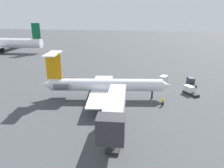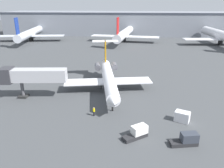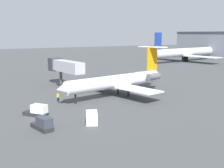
{
  "view_description": "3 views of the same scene",
  "coord_description": "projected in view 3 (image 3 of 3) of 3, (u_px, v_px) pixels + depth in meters",
  "views": [
    {
      "loc": [
        -42.05,
        -7.07,
        17.53
      ],
      "look_at": [
        0.24,
        1.2,
        3.19
      ],
      "focal_mm": 33.67,
      "sensor_mm": 36.0,
      "label": 1
    },
    {
      "loc": [
        4.32,
        -45.54,
        19.66
      ],
      "look_at": [
        0.45,
        1.77,
        2.04
      ],
      "focal_mm": 35.77,
      "sensor_mm": 36.0,
      "label": 2
    },
    {
      "loc": [
        50.12,
        -28.71,
        12.95
      ],
      "look_at": [
        -0.67,
        1.59,
        2.61
      ],
      "focal_mm": 46.98,
      "sensor_mm": 36.0,
      "label": 3
    }
  ],
  "objects": [
    {
      "name": "regional_jet",
      "position": [
        119.0,
        80.0,
        60.69
      ],
      "size": [
        20.62,
        28.03,
        9.94
      ],
      "color": "white",
      "rests_on": "ground_plane"
    },
    {
      "name": "ground_crew_marshaller",
      "position": [
        58.0,
        97.0,
        55.72
      ],
      "size": [
        0.42,
        0.48,
        1.69
      ],
      "color": "black",
      "rests_on": "ground_plane"
    },
    {
      "name": "baggage_tug_lead",
      "position": [
        43.0,
        124.0,
        39.35
      ],
      "size": [
        4.19,
        2.1,
        1.9
      ],
      "color": "#262628",
      "rests_on": "ground_plane"
    },
    {
      "name": "ground_plane",
      "position": [
        107.0,
        98.0,
        59.12
      ],
      "size": [
        400.0,
        400.0,
        0.1
      ],
      "primitive_type": "cube",
      "color": "#424447"
    },
    {
      "name": "cargo_container_uld",
      "position": [
        92.0,
        118.0,
        42.16
      ],
      "size": [
        2.91,
        2.51,
        1.81
      ],
      "color": "silver",
      "rests_on": "ground_plane"
    },
    {
      "name": "parked_airliner_west_end",
      "position": [
        185.0,
        53.0,
        132.99
      ],
      "size": [
        34.7,
        40.83,
        13.13
      ],
      "color": "silver",
      "rests_on": "ground_plane"
    },
    {
      "name": "jet_bridge",
      "position": [
        64.0,
        66.0,
        71.21
      ],
      "size": [
        13.89,
        4.17,
        6.66
      ],
      "color": "#ADADB2",
      "rests_on": "ground_plane"
    },
    {
      "name": "baggage_tug_trailing",
      "position": [
        37.0,
        111.0,
        46.01
      ],
      "size": [
        4.08,
        3.44,
        1.9
      ],
      "color": "#262628",
      "rests_on": "ground_plane"
    }
  ]
}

